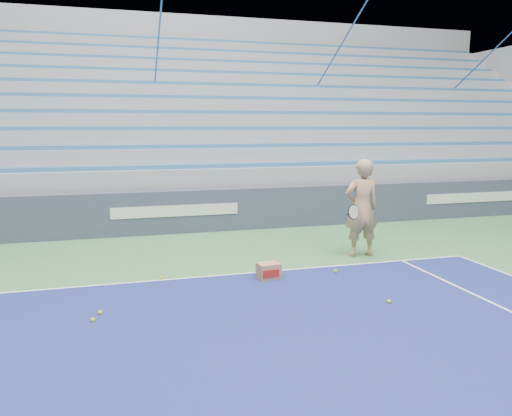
{
  "coord_description": "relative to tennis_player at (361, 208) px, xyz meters",
  "views": [
    {
      "loc": [
        -1.4,
        3.21,
        2.71
      ],
      "look_at": [
        1.17,
        12.38,
        1.15
      ],
      "focal_mm": 35.0,
      "sensor_mm": 36.0,
      "label": 1
    }
  ],
  "objects": [
    {
      "name": "tennis_ball_3",
      "position": [
        -5.31,
        -2.3,
        -0.99
      ],
      "size": [
        0.07,
        0.07,
        0.07
      ],
      "primitive_type": "sphere",
      "color": "#BFCF2A",
      "rests_on": "ground"
    },
    {
      "name": "tennis_player",
      "position": [
        0.0,
        0.0,
        0.0
      ],
      "size": [
        0.99,
        0.87,
        2.05
      ],
      "color": "tan",
      "rests_on": "ground"
    },
    {
      "name": "bleachers",
      "position": [
        -3.5,
        9.08,
        1.33
      ],
      "size": [
        31.0,
        9.15,
        7.3
      ],
      "color": "#9A9CA2",
      "rests_on": "ground"
    },
    {
      "name": "tennis_ball_2",
      "position": [
        -0.93,
        -2.76,
        -0.99
      ],
      "size": [
        0.07,
        0.07,
        0.07
      ],
      "primitive_type": "sphere",
      "color": "#BFCF2A",
      "rests_on": "ground"
    },
    {
      "name": "tennis_ball_1",
      "position": [
        -5.22,
        -2.04,
        -0.99
      ],
      "size": [
        0.07,
        0.07,
        0.07
      ],
      "primitive_type": "sphere",
      "color": "#BFCF2A",
      "rests_on": "ground"
    },
    {
      "name": "ball_box",
      "position": [
        -2.35,
        -1.05,
        -0.88
      ],
      "size": [
        0.42,
        0.34,
        0.29
      ],
      "color": "#A87851",
      "rests_on": "ground"
    },
    {
      "name": "tennis_ball_0",
      "position": [
        -1.03,
        -1.01,
        -0.99
      ],
      "size": [
        0.07,
        0.07,
        0.07
      ],
      "primitive_type": "sphere",
      "color": "#BFCF2A",
      "rests_on": "ground"
    },
    {
      "name": "tennis_ball_4",
      "position": [
        -4.21,
        -0.57,
        -0.99
      ],
      "size": [
        0.07,
        0.07,
        0.07
      ],
      "primitive_type": "sphere",
      "color": "#BFCF2A",
      "rests_on": "ground"
    },
    {
      "name": "sponsor_barrier",
      "position": [
        -3.5,
        3.37,
        -0.48
      ],
      "size": [
        30.0,
        0.32,
        1.1
      ],
      "color": "#393F57",
      "rests_on": "ground"
    }
  ]
}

